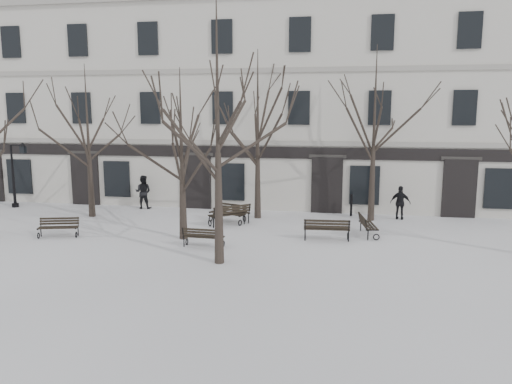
% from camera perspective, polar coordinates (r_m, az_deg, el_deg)
% --- Properties ---
extents(ground, '(100.00, 100.00, 0.00)m').
position_cam_1_polar(ground, '(19.06, -3.48, -6.78)').
color(ground, white).
rests_on(ground, ground).
extents(building, '(40.40, 10.20, 11.40)m').
position_cam_1_polar(building, '(31.06, 2.05, 9.76)').
color(building, beige).
rests_on(building, ground).
extents(tree_1, '(4.88, 4.88, 6.97)m').
position_cam_1_polar(tree_1, '(20.42, -8.56, 6.62)').
color(tree_1, black).
rests_on(tree_1, ground).
extents(tree_2, '(6.43, 6.43, 9.18)m').
position_cam_1_polar(tree_2, '(16.89, -4.44, 10.86)').
color(tree_2, black).
rests_on(tree_2, ground).
extents(tree_4, '(5.24, 5.24, 7.49)m').
position_cam_1_polar(tree_4, '(25.94, -18.72, 7.52)').
color(tree_4, black).
rests_on(tree_4, ground).
extents(tree_5, '(5.69, 5.69, 8.13)m').
position_cam_1_polar(tree_5, '(24.23, 0.20, 8.86)').
color(tree_5, black).
rests_on(tree_5, ground).
extents(tree_6, '(5.80, 5.80, 8.29)m').
position_cam_1_polar(tree_6, '(24.35, 13.42, 8.84)').
color(tree_6, black).
rests_on(tree_6, ground).
extents(bench_0, '(1.70, 0.98, 0.81)m').
position_cam_1_polar(bench_0, '(22.61, -21.64, -3.70)').
color(bench_0, black).
rests_on(bench_0, ground).
extents(bench_1, '(1.63, 0.66, 0.81)m').
position_cam_1_polar(bench_1, '(19.55, -6.06, -5.07)').
color(bench_1, black).
rests_on(bench_1, ground).
extents(bench_2, '(1.89, 0.79, 0.93)m').
position_cam_1_polar(bench_2, '(20.64, 8.09, -4.14)').
color(bench_2, black).
rests_on(bench_2, ground).
extents(bench_3, '(1.88, 1.26, 0.90)m').
position_cam_1_polar(bench_3, '(23.71, -3.22, -2.34)').
color(bench_3, black).
rests_on(bench_3, ground).
extents(bench_4, '(1.89, 1.78, 0.98)m').
position_cam_1_polar(bench_4, '(23.17, -2.98, -2.51)').
color(bench_4, black).
rests_on(bench_4, ground).
extents(bench_5, '(0.87, 1.79, 0.87)m').
position_cam_1_polar(bench_5, '(21.79, 12.57, -3.65)').
color(bench_5, black).
rests_on(bench_5, ground).
extents(lamp_post, '(1.11, 0.41, 3.56)m').
position_cam_1_polar(lamp_post, '(30.14, -25.67, 2.27)').
color(lamp_post, black).
rests_on(lamp_post, ground).
extents(bollard_a, '(0.14, 0.14, 1.07)m').
position_cam_1_polar(bollard_a, '(25.54, 0.29, -1.30)').
color(bollard_a, black).
rests_on(bollard_a, ground).
extents(bollard_b, '(0.15, 0.15, 1.14)m').
position_cam_1_polar(bollard_b, '(25.56, 10.84, -1.37)').
color(bollard_b, black).
rests_on(bollard_b, ground).
extents(pedestrian_b, '(0.91, 0.73, 1.81)m').
position_cam_1_polar(pedestrian_b, '(27.83, -12.70, -1.84)').
color(pedestrian_b, black).
rests_on(pedestrian_b, ground).
extents(pedestrian_c, '(1.03, 0.60, 1.65)m').
position_cam_1_polar(pedestrian_c, '(25.45, 16.09, -3.02)').
color(pedestrian_c, black).
rests_on(pedestrian_c, ground).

